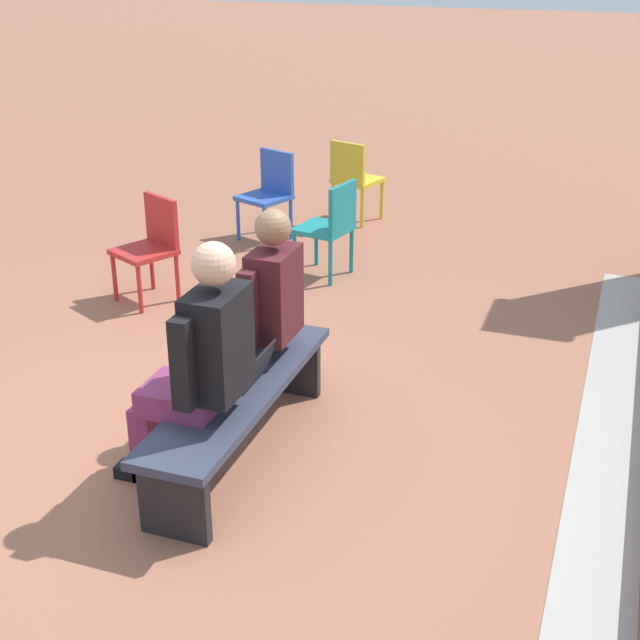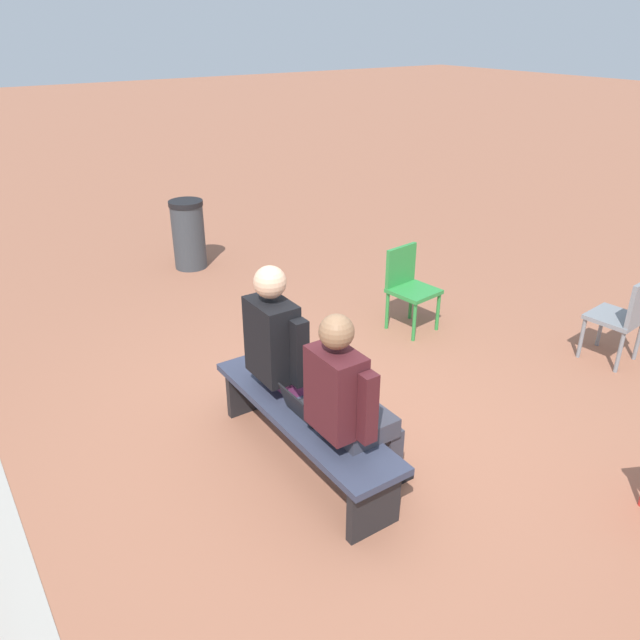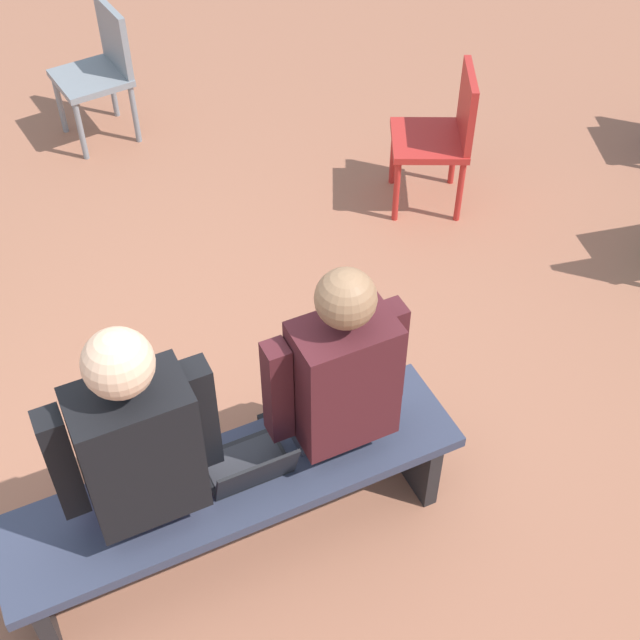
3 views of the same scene
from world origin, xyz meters
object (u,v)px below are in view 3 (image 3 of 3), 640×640
person_student (330,381)px  person_adult (134,448)px  plastic_chair_near_bench_left (444,131)px  bench (235,493)px  laptop (249,467)px  plastic_chair_near_bench_right (101,66)px

person_student → person_adult: (0.76, -0.00, 0.02)m
person_adult → plastic_chair_near_bench_left: bearing=-145.0°
person_adult → plastic_chair_near_bench_left: person_adult is taller
person_student → plastic_chair_near_bench_left: size_ratio=1.61×
bench → laptop: (-0.07, 0.01, 0.15)m
person_adult → plastic_chair_near_bench_right: bearing=-102.8°
person_student → laptop: bearing=12.0°
person_student → person_adult: size_ratio=0.96×
person_adult → plastic_chair_near_bench_left: 2.75m
person_student → laptop: 0.44m
laptop → plastic_chair_near_bench_right: (-0.32, -3.19, -0.02)m
person_adult → plastic_chair_near_bench_right: person_adult is taller
bench → laptop: 0.16m
bench → plastic_chair_near_bench_left: plastic_chair_near_bench_left is taller
plastic_chair_near_bench_right → person_student: bearing=91.0°
plastic_chair_near_bench_right → plastic_chair_near_bench_left: same height
bench → person_adult: (0.32, -0.07, 0.39)m
plastic_chair_near_bench_right → plastic_chair_near_bench_left: 2.17m
person_student → person_adult: person_adult is taller
plastic_chair_near_bench_right → bench: bearing=83.1°
laptop → plastic_chair_near_bench_left: size_ratio=0.38×
bench → person_student: person_student is taller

